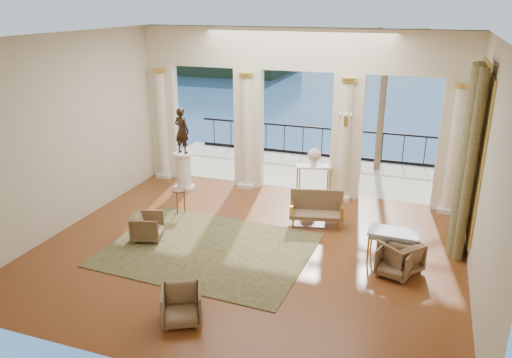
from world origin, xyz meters
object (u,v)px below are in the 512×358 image
at_px(armchair_c, 401,255).
at_px(pedestal, 184,171).
at_px(armchair_a, 181,303).
at_px(statue, 182,131).
at_px(armchair_b, 395,260).
at_px(console_table, 314,171).
at_px(side_table, 179,193).
at_px(game_table, 394,235).
at_px(armchair_d, 147,226).
at_px(settee, 316,208).

relative_size(armchair_c, pedestal, 0.67).
relative_size(armchair_a, statue, 0.53).
xyz_separation_m(armchair_a, armchair_b, (3.27, 2.76, -0.02)).
relative_size(armchair_b, armchair_c, 0.91).
bearing_deg(console_table, side_table, -158.41).
distance_m(game_table, pedestal, 6.54).
bearing_deg(armchair_c, armchair_b, 20.68).
xyz_separation_m(armchair_d, console_table, (2.94, 3.83, 0.42)).
bearing_deg(armchair_d, armchair_c, -102.86).
relative_size(armchair_b, armchair_d, 0.99).
bearing_deg(console_table, armchair_b, -70.87).
relative_size(game_table, side_table, 1.60).
height_order(armchair_c, statue, statue).
relative_size(armchair_b, settee, 0.48).
bearing_deg(console_table, armchair_a, -112.66).
xyz_separation_m(armchair_c, side_table, (-5.54, 1.12, 0.19)).
relative_size(armchair_c, armchair_d, 1.08).
distance_m(settee, console_table, 1.86).
relative_size(settee, statue, 1.05).
height_order(armchair_a, armchair_b, armchair_a).
xyz_separation_m(armchair_d, settee, (3.44, 2.06, 0.09)).
height_order(armchair_a, settee, settee).
bearing_deg(armchair_b, game_table, 116.29).
bearing_deg(side_table, pedestal, 113.47).
xyz_separation_m(armchair_c, armchair_d, (-5.53, -0.45, -0.03)).
bearing_deg(side_table, console_table, 37.39).
bearing_deg(statue, armchair_d, 115.98).
bearing_deg(pedestal, settee, -15.46).
height_order(armchair_c, game_table, armchair_c).
bearing_deg(console_table, settee, -90.07).
bearing_deg(armchair_a, game_table, 19.45).
xyz_separation_m(armchair_a, armchair_c, (3.35, 2.97, 0.01)).
bearing_deg(settee, statue, 151.69).
bearing_deg(statue, console_table, -157.18).
bearing_deg(armchair_a, armchair_b, 13.38).
height_order(game_table, side_table, game_table).
bearing_deg(armchair_a, console_table, 56.40).
distance_m(armchair_a, console_table, 6.41).
bearing_deg(pedestal, statue, 0.00).
xyz_separation_m(game_table, statue, (-6.06, 2.44, 1.10)).
xyz_separation_m(armchair_b, armchair_d, (-5.45, -0.23, 0.00)).
bearing_deg(side_table, armchair_a, -61.90).
bearing_deg(armchair_a, armchair_d, 104.08).
distance_m(armchair_a, side_table, 4.65).
height_order(statue, side_table, statue).
xyz_separation_m(pedestal, console_table, (3.66, 0.61, 0.23)).
distance_m(game_table, statue, 6.63).
height_order(armchair_b, pedestal, pedestal).
xyz_separation_m(console_table, side_table, (-2.95, -2.25, -0.20)).
xyz_separation_m(armchair_c, settee, (-2.09, 1.61, 0.06)).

